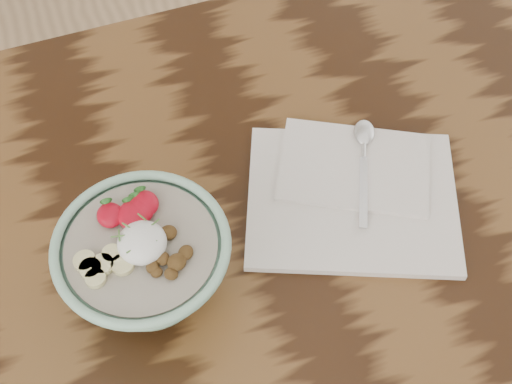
{
  "coord_description": "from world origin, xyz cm",
  "views": [
    {
      "loc": [
        -17.45,
        -39.0,
        150.52
      ],
      "look_at": [
        -2.92,
        1.5,
        86.3
      ],
      "focal_mm": 50.0,
      "sensor_mm": 36.0,
      "label": 1
    }
  ],
  "objects": [
    {
      "name": "spoon",
      "position": [
        14.82,
        9.33,
        76.98
      ],
      "size": [
        8.79,
        15.98,
        0.88
      ],
      "rotation": [
        0.0,
        0.0,
        -0.44
      ],
      "color": "silver",
      "rests_on": "napkin"
    },
    {
      "name": "breakfast_bowl",
      "position": [
        -16.39,
        -0.13,
        81.51
      ],
      "size": [
        19.1,
        19.1,
        12.74
      ],
      "rotation": [
        0.0,
        0.0,
        -0.32
      ],
      "color": "#90C2A8",
      "rests_on": "table"
    },
    {
      "name": "napkin",
      "position": [
        10.98,
        4.05,
        75.67
      ],
      "size": [
        32.23,
        29.49,
        1.61
      ],
      "rotation": [
        0.0,
        0.0,
        -0.39
      ],
      "color": "white",
      "rests_on": "table"
    },
    {
      "name": "table",
      "position": [
        0.0,
        0.0,
        65.7
      ],
      "size": [
        160.0,
        90.0,
        75.0
      ],
      "color": "black",
      "rests_on": "ground"
    }
  ]
}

